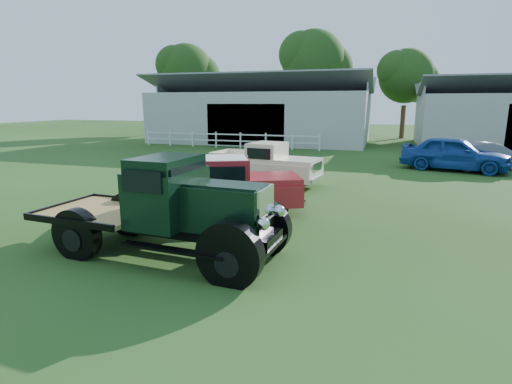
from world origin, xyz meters
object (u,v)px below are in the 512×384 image
(vintage_flatbed, at_px, (164,207))
(white_pickup, at_px, (265,164))
(red_pickup, at_px, (223,186))
(misc_car_blue, at_px, (455,154))
(misc_car_grey, at_px, (484,155))

(vintage_flatbed, distance_m, white_pickup, 8.31)
(red_pickup, xyz_separation_m, white_pickup, (-0.05, 4.75, -0.02))
(misc_car_blue, relative_size, misc_car_grey, 1.17)
(red_pickup, bearing_deg, misc_car_grey, 27.38)
(vintage_flatbed, bearing_deg, misc_car_blue, 64.82)
(red_pickup, distance_m, misc_car_blue, 13.71)
(vintage_flatbed, height_order, misc_car_blue, vintage_flatbed)
(vintage_flatbed, bearing_deg, white_pickup, 94.25)
(red_pickup, xyz_separation_m, misc_car_blue, (8.06, 11.09, -0.02))
(vintage_flatbed, relative_size, red_pickup, 1.16)
(misc_car_blue, bearing_deg, white_pickup, 143.01)
(white_pickup, relative_size, misc_car_blue, 0.93)
(vintage_flatbed, xyz_separation_m, misc_car_blue, (8.00, 14.64, -0.25))
(vintage_flatbed, xyz_separation_m, misc_car_grey, (9.52, 15.55, -0.40))
(vintage_flatbed, distance_m, red_pickup, 3.56)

